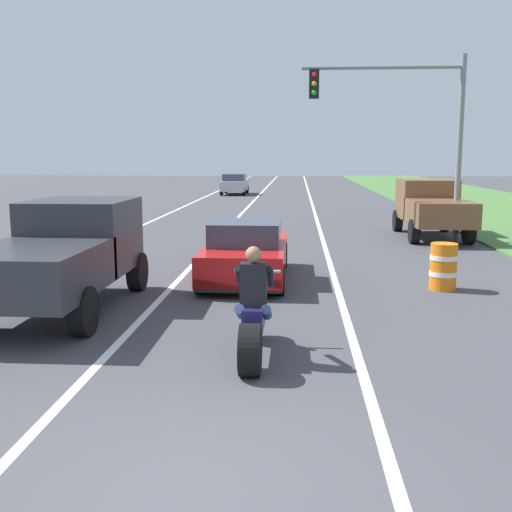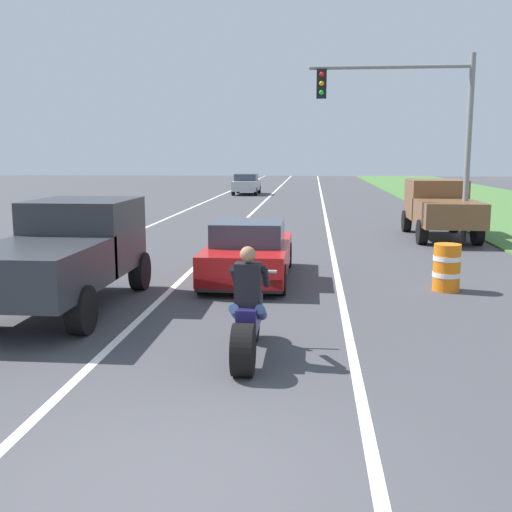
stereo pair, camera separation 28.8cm
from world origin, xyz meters
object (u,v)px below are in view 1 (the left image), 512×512
Objects in this scene: pickup_truck_right_shoulder_brown at (432,206)px; distant_car_far_ahead at (235,184)px; construction_barrel_nearest at (443,266)px; motorcycle_with_rider at (253,319)px; traffic_light_mast_near at (409,118)px; sports_car_red at (246,253)px; pickup_truck_left_lane_dark_grey at (65,251)px.

pickup_truck_right_shoulder_brown is 1.20× the size of distant_car_far_ahead.
motorcycle_with_rider is at bearing -127.51° from construction_barrel_nearest.
traffic_light_mast_near is at bearing 71.14° from motorcycle_with_rider.
pickup_truck_right_shoulder_brown is 0.80× the size of traffic_light_mast_near.
sports_car_red is 4.33m from pickup_truck_left_lane_dark_grey.
pickup_truck_right_shoulder_brown is 3.35m from traffic_light_mast_near.
pickup_truck_right_shoulder_brown reaches higher than construction_barrel_nearest.
motorcycle_with_rider is at bearing -108.86° from traffic_light_mast_near.
distant_car_far_ahead is at bearing 108.55° from traffic_light_mast_near.
pickup_truck_left_lane_dark_grey is 1.20× the size of distant_car_far_ahead.
motorcycle_with_rider reaches higher than construction_barrel_nearest.
sports_car_red is at bearing 95.82° from motorcycle_with_rider.
distant_car_far_ahead is at bearing 96.29° from sports_car_red.
distant_car_far_ahead is at bearing 103.68° from construction_barrel_nearest.
construction_barrel_nearest is (3.72, 4.84, -0.09)m from motorcycle_with_rider.
motorcycle_with_rider is 5.66m from sports_car_red.
pickup_truck_left_lane_dark_grey is at bearing 144.37° from motorcycle_with_rider.
pickup_truck_right_shoulder_brown is at bearing 53.03° from sports_car_red.
pickup_truck_left_lane_dark_grey is at bearing -129.65° from pickup_truck_right_shoulder_brown.
sports_car_red is (-0.57, 5.63, 0.04)m from motorcycle_with_rider.
distant_car_far_ahead reaches higher than construction_barrel_nearest.
traffic_light_mast_near is 1.50× the size of distant_car_far_ahead.
pickup_truck_right_shoulder_brown is at bearing 47.34° from traffic_light_mast_near.
pickup_truck_right_shoulder_brown is 8.70m from construction_barrel_nearest.
traffic_light_mast_near is at bearing -132.66° from pickup_truck_right_shoulder_brown.
pickup_truck_left_lane_dark_grey is (-3.08, -3.01, 0.48)m from sports_car_red.
pickup_truck_right_shoulder_brown reaches higher than motorcycle_with_rider.
motorcycle_with_rider is 0.46× the size of pickup_truck_right_shoulder_brown.
sports_car_red is 8.78m from traffic_light_mast_near.
pickup_truck_right_shoulder_brown is at bearing 79.74° from construction_barrel_nearest.
sports_car_red is at bearing 44.30° from pickup_truck_left_lane_dark_grey.
traffic_light_mast_near reaches higher than pickup_truck_left_lane_dark_grey.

